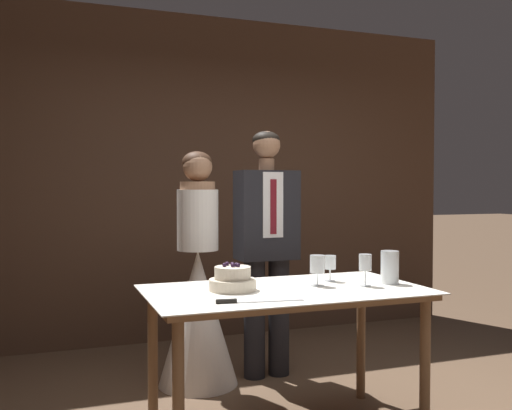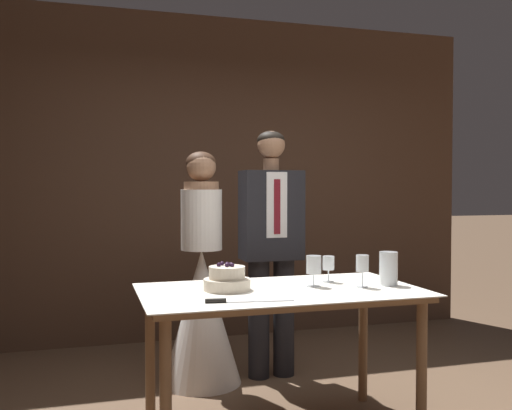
# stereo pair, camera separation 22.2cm
# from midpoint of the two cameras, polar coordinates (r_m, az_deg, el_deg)

# --- Properties ---
(wall_back) EXTENTS (4.80, 0.12, 2.86)m
(wall_back) POSITION_cam_midpoint_polar(r_m,az_deg,el_deg) (5.15, -2.40, 2.72)
(wall_back) COLOR #513828
(wall_back) RESTS_ON ground_plane
(cake_table) EXTENTS (1.51, 0.83, 0.80)m
(cake_table) POSITION_cam_midpoint_polar(r_m,az_deg,el_deg) (3.13, 4.53, -9.98)
(cake_table) COLOR brown
(cake_table) RESTS_ON ground_plane
(tiered_cake) EXTENTS (0.25, 0.25, 0.15)m
(tiered_cake) POSITION_cam_midpoint_polar(r_m,az_deg,el_deg) (3.06, -0.83, -7.48)
(tiered_cake) COLOR beige
(tiered_cake) RESTS_ON cake_table
(cake_knife) EXTENTS (0.43, 0.09, 0.02)m
(cake_knife) POSITION_cam_midpoint_polar(r_m,az_deg,el_deg) (2.75, -0.03, -9.58)
(cake_knife) COLOR silver
(cake_knife) RESTS_ON cake_table
(wine_glass_near) EXTENTS (0.07, 0.07, 0.15)m
(wine_glass_near) POSITION_cam_midpoint_polar(r_m,az_deg,el_deg) (3.36, 9.15, -5.84)
(wine_glass_near) COLOR silver
(wine_glass_near) RESTS_ON cake_table
(wine_glass_middle) EXTENTS (0.08, 0.08, 0.17)m
(wine_glass_middle) POSITION_cam_midpoint_polar(r_m,az_deg,el_deg) (3.19, 7.79, -6.01)
(wine_glass_middle) COLOR silver
(wine_glass_middle) RESTS_ON cake_table
(wine_glass_far) EXTENTS (0.07, 0.07, 0.18)m
(wine_glass_far) POSITION_cam_midpoint_polar(r_m,az_deg,el_deg) (3.22, 12.55, -5.81)
(wine_glass_far) COLOR silver
(wine_glass_far) RESTS_ON cake_table
(hurricane_candle) EXTENTS (0.10, 0.10, 0.19)m
(hurricane_candle) POSITION_cam_midpoint_polar(r_m,az_deg,el_deg) (3.33, 14.99, -6.23)
(hurricane_candle) COLOR silver
(hurricane_candle) RESTS_ON cake_table
(bride) EXTENTS (0.54, 0.54, 1.59)m
(bride) POSITION_cam_midpoint_polar(r_m,az_deg,el_deg) (3.95, -3.84, -9.35)
(bride) COLOR white
(bride) RESTS_ON ground_plane
(groom) EXTENTS (0.42, 0.25, 1.74)m
(groom) POSITION_cam_midpoint_polar(r_m,az_deg,el_deg) (4.04, 3.11, -3.58)
(groom) COLOR black
(groom) RESTS_ON ground_plane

